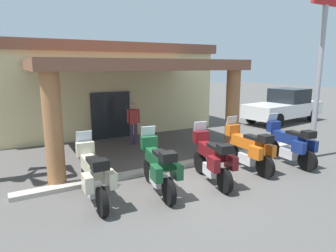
% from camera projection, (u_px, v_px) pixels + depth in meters
% --- Properties ---
extents(ground_plane, '(80.00, 80.00, 0.00)m').
position_uv_depth(ground_plane, '(186.00, 183.00, 8.42)').
color(ground_plane, '#514F4C').
extents(motel_building, '(11.59, 11.21, 4.30)m').
position_uv_depth(motel_building, '(95.00, 86.00, 15.47)').
color(motel_building, beige).
rests_on(motel_building, ground_plane).
extents(motorcycle_cream, '(0.72, 2.21, 1.61)m').
position_uv_depth(motorcycle_cream, '(93.00, 175.00, 7.08)').
color(motorcycle_cream, black).
rests_on(motorcycle_cream, ground_plane).
extents(motorcycle_green, '(0.83, 2.21, 1.61)m').
position_uv_depth(motorcycle_green, '(158.00, 167.00, 7.66)').
color(motorcycle_green, black).
rests_on(motorcycle_green, ground_plane).
extents(motorcycle_maroon, '(0.91, 2.19, 1.61)m').
position_uv_depth(motorcycle_maroon, '(212.00, 159.00, 8.33)').
color(motorcycle_maroon, black).
rests_on(motorcycle_maroon, ground_plane).
extents(motorcycle_orange, '(0.72, 2.21, 1.61)m').
position_uv_depth(motorcycle_orange, '(248.00, 149.00, 9.34)').
color(motorcycle_orange, black).
rests_on(motorcycle_orange, ground_plane).
extents(motorcycle_blue, '(0.74, 2.21, 1.61)m').
position_uv_depth(motorcycle_blue, '(290.00, 144.00, 9.91)').
color(motorcycle_blue, black).
rests_on(motorcycle_blue, ground_plane).
extents(pedestrian, '(0.50, 0.32, 1.75)m').
position_uv_depth(pedestrian, '(133.00, 120.00, 12.37)').
color(pedestrian, '#3F334C').
rests_on(pedestrian, ground_plane).
extents(pickup_truck_white, '(5.36, 2.40, 1.95)m').
position_uv_depth(pickup_truck_white, '(285.00, 106.00, 17.30)').
color(pickup_truck_white, black).
rests_on(pickup_truck_white, ground_plane).
extents(roadside_sign, '(1.40, 0.18, 6.30)m').
position_uv_depth(roadside_sign, '(323.00, 35.00, 9.93)').
color(roadside_sign, '#99999E').
rests_on(roadside_sign, ground_plane).
extents(curb_strip, '(10.13, 0.36, 0.12)m').
position_uv_depth(curb_strip, '(182.00, 165.00, 9.79)').
color(curb_strip, '#ADA89E').
rests_on(curb_strip, ground_plane).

